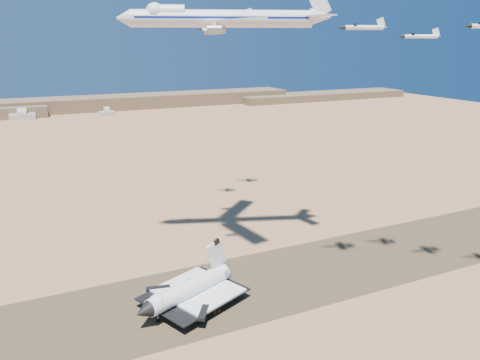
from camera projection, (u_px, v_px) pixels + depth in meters
name	position (u px, v px, depth m)	size (l,w,h in m)	color
ground	(220.00, 293.00, 178.66)	(1200.00, 1200.00, 0.00)	#A37248
runway	(220.00, 292.00, 178.65)	(600.00, 50.00, 0.06)	brown
ridgeline	(118.00, 104.00, 660.95)	(960.00, 90.00, 18.00)	brown
hangars	(19.00, 117.00, 566.66)	(200.50, 29.50, 30.00)	#ACA898
shuttle	(189.00, 291.00, 168.43)	(44.43, 37.36, 21.62)	white
carrier_747	(216.00, 18.00, 186.74)	(85.29, 63.10, 21.51)	white
crew_a	(215.00, 313.00, 163.69)	(0.64, 0.42, 1.74)	#DA470C
crew_b	(219.00, 311.00, 164.91)	(0.82, 0.47, 1.69)	#DA470C
crew_c	(214.00, 309.00, 166.01)	(1.10, 0.56, 1.88)	#DA470C
chase_jet_a	(363.00, 27.00, 156.90)	(16.27, 9.54, 4.16)	white
chase_jet_b	(420.00, 36.00, 163.92)	(13.97, 8.98, 3.66)	white
chase_jet_e	(213.00, 29.00, 239.32)	(13.46, 8.94, 3.54)	white
chase_jet_f	(239.00, 14.00, 254.85)	(15.86, 9.22, 4.04)	white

